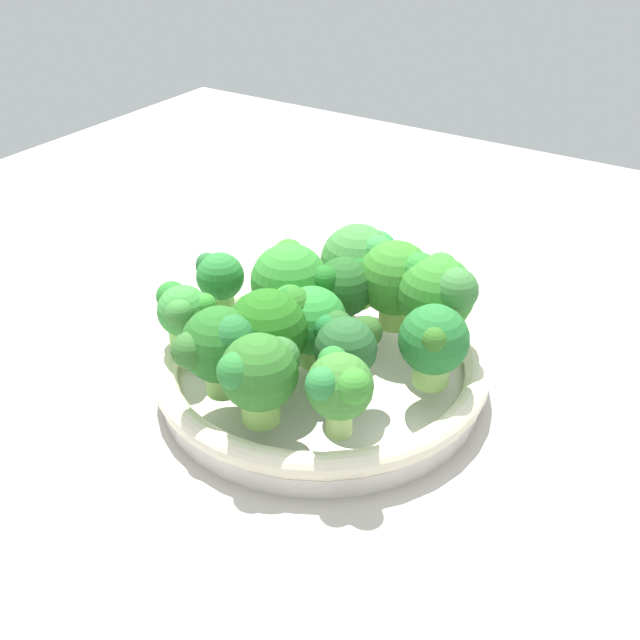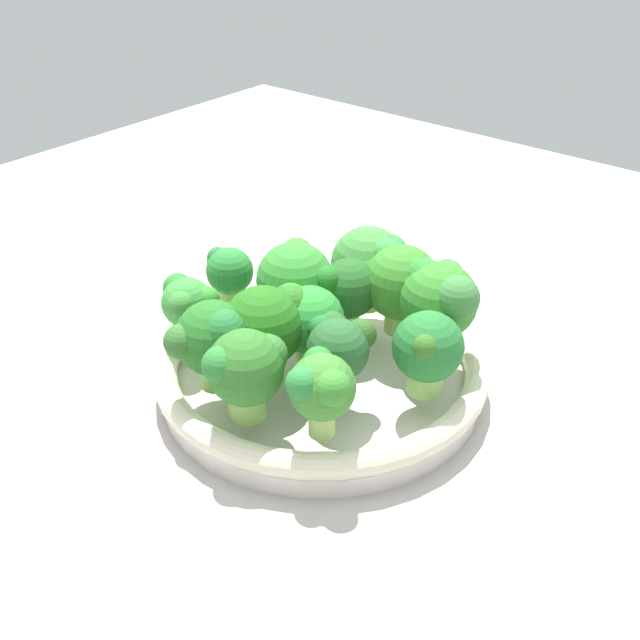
# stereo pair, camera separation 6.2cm
# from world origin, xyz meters

# --- Properties ---
(ground_plane) EXTENTS (1.30, 1.30, 0.03)m
(ground_plane) POSITION_xyz_m (0.00, 0.00, -0.01)
(ground_plane) COLOR #AFAAA4
(bowl) EXTENTS (0.27, 0.27, 0.04)m
(bowl) POSITION_xyz_m (0.02, -0.00, 0.02)
(bowl) COLOR silver
(bowl) RESTS_ON ground_plane
(broccoli_floret_0) EXTENTS (0.06, 0.06, 0.08)m
(broccoli_floret_0) POSITION_xyz_m (-0.02, 0.02, 0.08)
(broccoli_floret_0) COLOR #A0D56F
(broccoli_floret_0) RESTS_ON bowl
(broccoli_floret_1) EXTENTS (0.05, 0.05, 0.06)m
(broccoli_floret_1) POSITION_xyz_m (0.09, -0.08, 0.08)
(broccoli_floret_1) COLOR #A1C968
(broccoli_floret_1) RESTS_ON bowl
(broccoli_floret_2) EXTENTS (0.05, 0.05, 0.06)m
(broccoli_floret_2) POSITION_xyz_m (0.06, -0.03, 0.07)
(broccoli_floret_2) COLOR #99CC72
(broccoli_floret_2) RESTS_ON bowl
(broccoli_floret_3) EXTENTS (0.04, 0.04, 0.06)m
(broccoli_floret_3) POSITION_xyz_m (-0.08, -0.00, 0.07)
(broccoli_floret_3) COLOR #89C65D
(broccoli_floret_3) RESTS_ON bowl
(broccoli_floret_4) EXTENTS (0.05, 0.06, 0.06)m
(broccoli_floret_4) POSITION_xyz_m (0.02, 0.04, 0.08)
(broccoli_floret_4) COLOR #89CA5E
(broccoli_floret_4) RESTS_ON bowl
(broccoli_floret_5) EXTENTS (0.06, 0.07, 0.07)m
(broccoli_floret_5) POSITION_xyz_m (0.01, -0.05, 0.08)
(broccoli_floret_5) COLOR #7FB15D
(broccoli_floret_5) RESTS_ON bowl
(broccoli_floret_6) EXTENTS (0.06, 0.06, 0.07)m
(broccoli_floret_6) POSITION_xyz_m (-0.01, -0.09, 0.08)
(broccoli_floret_6) COLOR #8CC65A
(broccoli_floret_6) RESTS_ON bowl
(broccoli_floret_7) EXTENTS (0.07, 0.06, 0.08)m
(broccoli_floret_7) POSITION_xyz_m (0.09, 0.06, 0.08)
(broccoli_floret_7) COLOR #91CA6C
(broccoli_floret_7) RESTS_ON bowl
(broccoli_floret_8) EXTENTS (0.07, 0.06, 0.07)m
(broccoli_floret_8) POSITION_xyz_m (0.01, 0.08, 0.08)
(broccoli_floret_8) COLOR #A1D068
(broccoli_floret_8) RESTS_ON bowl
(broccoli_floret_9) EXTENTS (0.05, 0.06, 0.07)m
(broccoli_floret_9) POSITION_xyz_m (0.03, -0.10, 0.08)
(broccoli_floret_9) COLOR #80B34F
(broccoli_floret_9) RESTS_ON bowl
(broccoli_floret_10) EXTENTS (0.05, 0.04, 0.06)m
(broccoli_floret_10) POSITION_xyz_m (-0.07, -0.06, 0.07)
(broccoli_floret_10) COLOR #7AC44C
(broccoli_floret_10) RESTS_ON bowl
(broccoli_floret_11) EXTENTS (0.05, 0.06, 0.07)m
(broccoli_floret_11) POSITION_xyz_m (0.11, 0.01, 0.07)
(broccoli_floret_11) COLOR #95C760
(broccoli_floret_11) RESTS_ON bowl
(broccoli_floret_12) EXTENTS (0.07, 0.06, 0.08)m
(broccoli_floret_12) POSITION_xyz_m (0.05, 0.06, 0.08)
(broccoli_floret_12) COLOR #95C45A
(broccoli_floret_12) RESTS_ON bowl
(broccoli_floret_13) EXTENTS (0.06, 0.05, 0.07)m
(broccoli_floret_13) POSITION_xyz_m (0.02, -0.02, 0.07)
(broccoli_floret_13) COLOR #88C45B
(broccoli_floret_13) RESTS_ON bowl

